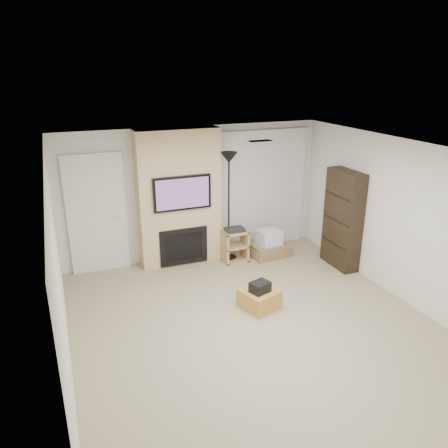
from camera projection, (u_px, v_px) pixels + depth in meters
name	position (u px, v px, depth m)	size (l,w,h in m)	color
floor	(255.00, 326.00, 6.26)	(5.00, 5.50, 0.00)	tan
ceiling	(259.00, 152.00, 5.41)	(5.00, 5.50, 0.00)	white
wall_back	(194.00, 193.00, 8.24)	(5.00, 2.50, 0.00)	silver
wall_front	(408.00, 371.00, 3.43)	(5.00, 2.50, 0.00)	silver
wall_left	(59.00, 276.00, 4.97)	(5.50, 2.50, 0.00)	silver
wall_right	(404.00, 222.00, 6.69)	(5.50, 2.50, 0.00)	silver
hvac_vent	(260.00, 141.00, 6.24)	(0.35, 0.18, 0.01)	silver
ottoman	(259.00, 299.00, 6.68)	(0.50, 0.50, 0.30)	#BB833A
black_bag	(260.00, 287.00, 6.56)	(0.28, 0.22, 0.16)	black
fireplace_wall	(179.00, 199.00, 7.94)	(1.50, 0.47, 2.50)	#D1B385
entry_door	(97.00, 215.00, 7.65)	(1.02, 0.11, 2.14)	silver
vertical_blinds	(262.00, 186.00, 8.67)	(1.98, 0.10, 2.37)	silver
floor_lamp	(229.00, 176.00, 7.90)	(0.31, 0.31, 2.07)	black
av_stand	(235.00, 244.00, 8.26)	(0.45, 0.38, 0.66)	tan
box_stack	(269.00, 246.00, 8.55)	(0.82, 0.66, 0.51)	olive
bookshelf	(343.00, 219.00, 7.88)	(0.30, 0.80, 1.80)	black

